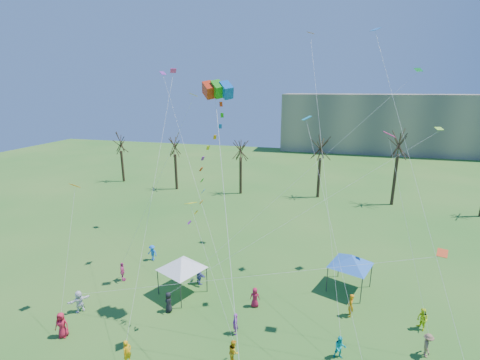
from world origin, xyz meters
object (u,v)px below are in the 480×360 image
(big_box_kite, at_px, (211,168))
(canopy_tent_white, at_px, (182,263))
(distant_building, at_px, (398,124))
(canopy_tent_blue, at_px, (351,260))

(big_box_kite, bearing_deg, canopy_tent_white, 143.66)
(big_box_kite, xyz_separation_m, canopy_tent_white, (-3.66, 2.69, -8.82))
(distant_building, height_order, big_box_kite, big_box_kite)
(distant_building, relative_size, canopy_tent_white, 15.24)
(big_box_kite, xyz_separation_m, canopy_tent_blue, (9.69, 6.78, -8.84))
(big_box_kite, bearing_deg, distant_building, 71.98)
(big_box_kite, relative_size, canopy_tent_blue, 4.27)
(distant_building, bearing_deg, canopy_tent_blue, -102.31)
(big_box_kite, relative_size, canopy_tent_white, 4.36)
(distant_building, xyz_separation_m, canopy_tent_blue, (-15.24, -69.81, -4.76))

